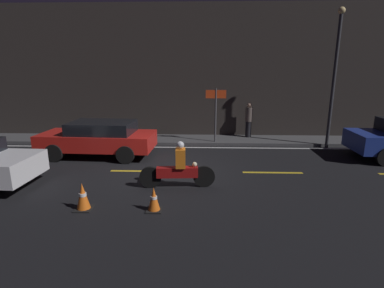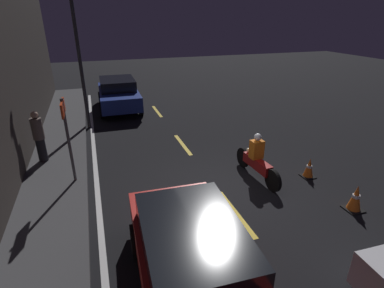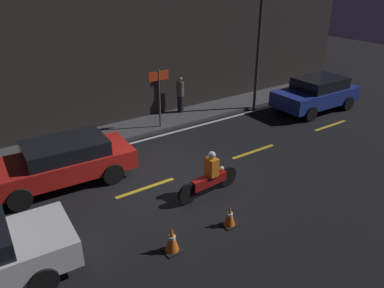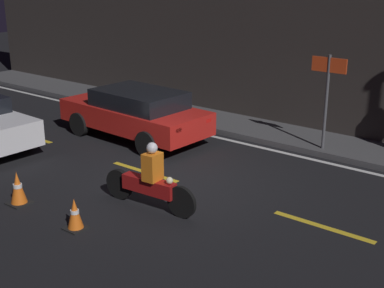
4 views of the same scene
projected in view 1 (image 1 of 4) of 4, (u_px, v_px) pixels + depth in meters
name	position (u px, v px, depth m)	size (l,w,h in m)	color
ground_plane	(169.00, 171.00, 10.17)	(56.00, 56.00, 0.00)	black
raised_curb	(179.00, 140.00, 14.35)	(28.00, 1.74, 0.15)	#424244
building_front	(180.00, 73.00, 14.58)	(28.00, 0.30, 6.37)	#2D2826
lane_dash_b	(11.00, 170.00, 10.35)	(2.00, 0.14, 0.01)	gold
lane_dash_c	(140.00, 171.00, 10.20)	(2.00, 0.14, 0.01)	gold
lane_dash_d	(273.00, 173.00, 10.05)	(2.00, 0.14, 0.01)	gold
lane_solid_kerb	(177.00, 147.00, 13.28)	(25.20, 0.14, 0.01)	silver
taxi_red	(99.00, 138.00, 11.77)	(4.48, 2.08, 1.39)	red
motorcycle	(177.00, 169.00, 8.69)	(2.21, 0.38, 1.39)	black
traffic_cone_near	(83.00, 197.00, 7.36)	(0.43, 0.43, 0.69)	black
traffic_cone_mid	(154.00, 199.00, 7.30)	(0.38, 0.38, 0.61)	black
pedestrian	(249.00, 120.00, 14.44)	(0.34, 0.34, 1.67)	black
shop_sign	(216.00, 105.00, 13.32)	(0.90, 0.08, 2.40)	#4C4C51
street_lamp	(335.00, 73.00, 12.37)	(0.28, 0.28, 5.76)	#333338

